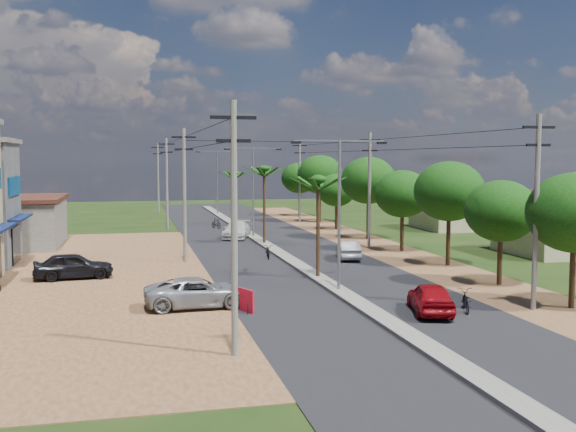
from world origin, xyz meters
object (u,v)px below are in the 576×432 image
Objects in this scene: car_red_near at (431,299)px; car_parked_silver at (198,293)px; car_silver_mid at (348,250)px; car_parked_dark at (73,266)px; car_white_far at (237,230)px; moto_rider_east at (466,301)px; roadside_sign at (245,301)px.

car_red_near is 0.82× the size of car_parked_silver.
car_red_near is 1.06× the size of car_silver_mid.
car_white_far is at bearing -41.04° from car_parked_dark.
moto_rider_east is (1.71, -0.05, -0.21)m from car_red_near.
car_silver_mid is at bearing -84.51° from car_parked_dark.
moto_rider_east is at bearing -109.51° from car_parked_silver.
car_silver_mid is at bearing -80.78° from car_red_near.
car_silver_mid is 0.77× the size of car_parked_silver.
roadside_sign is at bearing -148.07° from car_parked_dark.
moto_rider_east is (0.16, -16.52, -0.14)m from car_silver_mid.
car_white_far is at bearing -67.76° from car_red_near.
car_white_far reaches higher than roadside_sign.
car_red_near is 0.83× the size of car_white_far.
car_white_far is at bearing 58.91° from roadside_sign.
car_silver_mid is 15.03m from car_white_far.
car_parked_silver is at bearing -5.19° from car_red_near.
car_parked_silver is at bearing -151.56° from car_parked_dark.
roadside_sign is (-9.79, 2.22, 0.04)m from moto_rider_east.
car_parked_dark reaches higher than car_parked_silver.
car_white_far is 21.48m from car_parked_dark.
car_red_near is at bearing -38.06° from roadside_sign.
moto_rider_east is at bearing -167.08° from car_red_near.
car_white_far is 0.99× the size of car_parked_silver.
car_silver_mid is 3.13× the size of roadside_sign.
car_parked_dark reaches higher than moto_rider_east.
car_silver_mid is 0.87× the size of car_parked_dark.
car_silver_mid is 17.24m from roadside_sign.
roadside_sign is (2.00, -1.46, -0.15)m from car_parked_silver.
car_parked_silver is 12.35m from moto_rider_east.
moto_rider_east is (5.79, -30.45, -0.22)m from car_white_far.
roadside_sign is (-8.08, 2.17, -0.16)m from car_red_near.
car_silver_mid is 17.33m from car_parked_silver.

